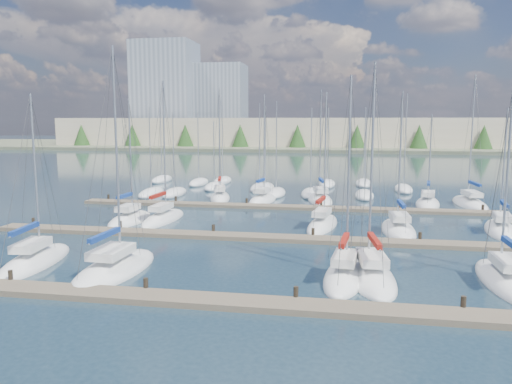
% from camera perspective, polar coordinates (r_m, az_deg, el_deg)
% --- Properties ---
extents(ground, '(400.00, 400.00, 0.00)m').
position_cam_1_polar(ground, '(81.97, 5.59, 1.72)').
color(ground, '#213643').
rests_on(ground, ground).
extents(dock_near, '(44.00, 1.93, 1.10)m').
position_cam_1_polar(dock_near, '(25.67, -4.76, -12.33)').
color(dock_near, '#6B5E4C').
rests_on(dock_near, ground).
extents(dock_mid, '(44.00, 1.93, 1.10)m').
position_cam_1_polar(dock_mid, '(38.81, 0.52, -5.22)').
color(dock_mid, '#6B5E4C').
rests_on(dock_mid, ground).
extents(dock_far, '(44.00, 1.93, 1.10)m').
position_cam_1_polar(dock_far, '(52.39, 3.04, -1.72)').
color(dock_far, '#6B5E4C').
rests_on(dock_far, ground).
extents(sailboat_b, '(3.50, 8.54, 11.55)m').
position_cam_1_polar(sailboat_b, '(35.32, -23.91, -7.25)').
color(sailboat_b, white).
rests_on(sailboat_b, ground).
extents(sailboat_n, '(3.75, 7.74, 13.54)m').
position_cam_1_polar(sailboat_n, '(58.63, -4.13, -0.63)').
color(sailboat_n, white).
rests_on(sailboat_n, ground).
extents(sailboat_l, '(2.89, 8.10, 12.25)m').
position_cam_1_polar(sailboat_l, '(43.03, 15.96, -4.17)').
color(sailboat_l, white).
rests_on(sailboat_l, ground).
extents(sailboat_h, '(2.90, 6.99, 11.84)m').
position_cam_1_polar(sailboat_h, '(46.91, -14.22, -3.09)').
color(sailboat_h, white).
rests_on(sailboat_h, ground).
extents(sailboat_q, '(3.63, 7.39, 10.54)m').
position_cam_1_polar(sailboat_q, '(57.33, 19.02, -1.28)').
color(sailboat_q, white).
rests_on(sailboat_q, ground).
extents(sailboat_i, '(2.75, 8.29, 13.44)m').
position_cam_1_polar(sailboat_i, '(46.71, -10.57, -3.01)').
color(sailboat_i, white).
rests_on(sailboat_i, ground).
extents(sailboat_e, '(3.61, 8.51, 13.16)m').
position_cam_1_polar(sailboat_e, '(30.22, 12.92, -9.27)').
color(sailboat_e, white).
rests_on(sailboat_e, ground).
extents(sailboat_m, '(3.45, 7.91, 10.88)m').
position_cam_1_polar(sailboat_m, '(45.98, 26.16, -3.91)').
color(sailboat_m, white).
rests_on(sailboat_m, ground).
extents(sailboat_c, '(3.59, 8.75, 14.26)m').
position_cam_1_polar(sailboat_c, '(31.94, -15.78, -8.43)').
color(sailboat_c, white).
rests_on(sailboat_c, ground).
extents(sailboat_r, '(3.32, 9.28, 14.76)m').
position_cam_1_polar(sailboat_r, '(59.06, 23.26, -1.22)').
color(sailboat_r, white).
rests_on(sailboat_r, ground).
extents(sailboat_k, '(3.35, 8.20, 12.28)m').
position_cam_1_polar(sailboat_k, '(43.66, 7.60, -3.73)').
color(sailboat_k, white).
rests_on(sailboat_k, ground).
extents(sailboat_f, '(2.36, 8.19, 11.83)m').
position_cam_1_polar(sailboat_f, '(31.83, 26.45, -9.04)').
color(sailboat_f, white).
rests_on(sailboat_f, ground).
extents(sailboat_p, '(3.92, 8.15, 13.32)m').
position_cam_1_polar(sailboat_p, '(57.57, 7.33, -0.85)').
color(sailboat_p, white).
rests_on(sailboat_p, ground).
extents(sailboat_o, '(3.31, 6.95, 12.76)m').
position_cam_1_polar(sailboat_o, '(56.71, 0.76, -0.91)').
color(sailboat_o, white).
rests_on(sailboat_o, ground).
extents(sailboat_d, '(3.12, 7.69, 12.43)m').
position_cam_1_polar(sailboat_d, '(29.82, 10.13, -9.42)').
color(sailboat_d, white).
rests_on(sailboat_d, ground).
extents(distant_boats, '(36.93, 20.75, 13.30)m').
position_cam_1_polar(distant_boats, '(66.43, 0.77, 0.51)').
color(distant_boats, '#9EA0A5').
rests_on(distant_boats, ground).
extents(shoreline, '(400.00, 60.00, 38.00)m').
position_cam_1_polar(shoreline, '(172.11, 3.52, 7.58)').
color(shoreline, '#666B51').
rests_on(shoreline, ground).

